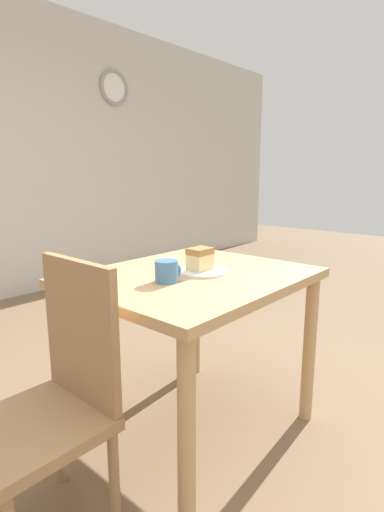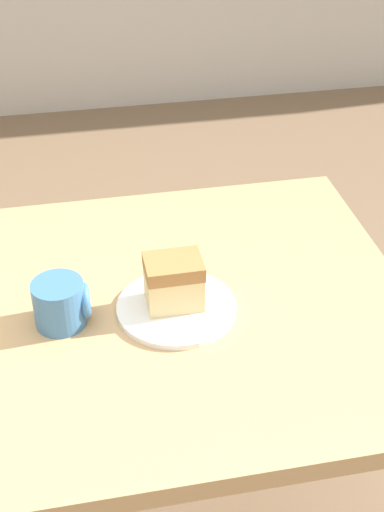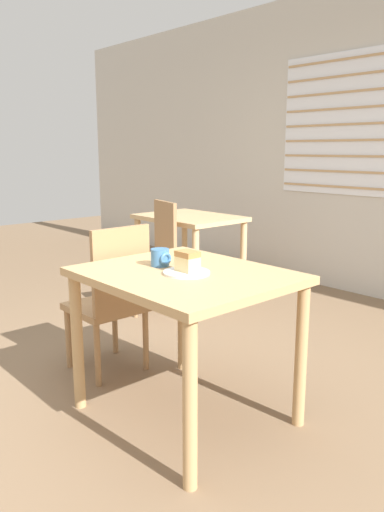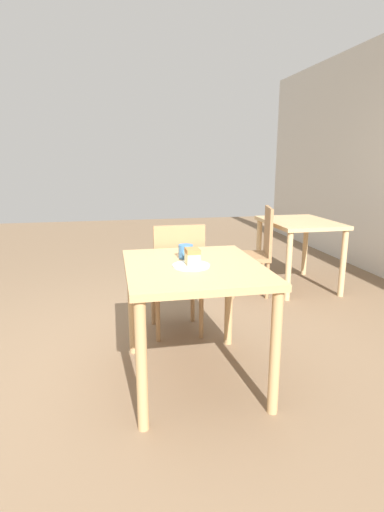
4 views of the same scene
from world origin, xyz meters
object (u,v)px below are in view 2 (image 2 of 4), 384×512
at_px(plate, 176,308).
at_px(cake_slice, 174,282).
at_px(dining_table_near, 157,349).
at_px(coffee_mug, 61,303).

xyz_separation_m(plate, cake_slice, (-0.00, 0.01, 0.06)).
relative_size(dining_table_near, cake_slice, 9.40).
bearing_deg(plate, coffee_mug, 178.13).
distance_m(cake_slice, coffee_mug, 0.21).
bearing_deg(plate, dining_table_near, 148.10).
height_order(cake_slice, coffee_mug, cake_slice).
bearing_deg(cake_slice, coffee_mug, -179.59).
relative_size(plate, coffee_mug, 2.18).
distance_m(dining_table_near, cake_slice, 0.18).
bearing_deg(coffee_mug, dining_table_near, 5.46).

